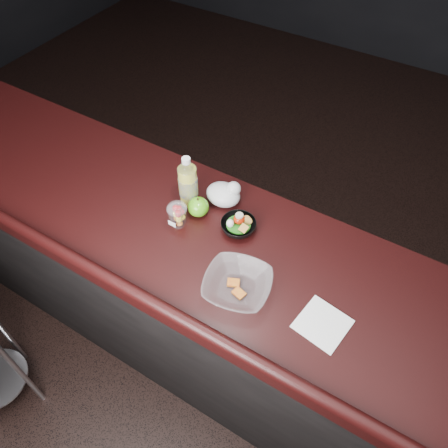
{
  "coord_description": "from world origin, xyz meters",
  "views": [
    {
      "loc": [
        0.62,
        -0.59,
        2.37
      ],
      "look_at": [
        0.06,
        0.34,
        1.1
      ],
      "focal_mm": 35.0,
      "sensor_mm": 36.0,
      "label": 1
    }
  ],
  "objects_px": {
    "green_apple": "(198,207)",
    "snack_bowl": "(238,225)",
    "lemonade_bottle": "(188,184)",
    "takeout_bowl": "(237,285)",
    "fruit_cup": "(177,214)"
  },
  "relations": [
    {
      "from": "green_apple",
      "to": "snack_bowl",
      "type": "relative_size",
      "value": 0.52
    },
    {
      "from": "lemonade_bottle",
      "to": "takeout_bowl",
      "type": "distance_m",
      "value": 0.48
    },
    {
      "from": "takeout_bowl",
      "to": "lemonade_bottle",
      "type": "bearing_deg",
      "value": 144.98
    },
    {
      "from": "lemonade_bottle",
      "to": "fruit_cup",
      "type": "bearing_deg",
      "value": -75.71
    },
    {
      "from": "fruit_cup",
      "to": "green_apple",
      "type": "relative_size",
      "value": 1.27
    },
    {
      "from": "lemonade_bottle",
      "to": "snack_bowl",
      "type": "height_order",
      "value": "lemonade_bottle"
    },
    {
      "from": "fruit_cup",
      "to": "green_apple",
      "type": "distance_m",
      "value": 0.1
    },
    {
      "from": "lemonade_bottle",
      "to": "green_apple",
      "type": "height_order",
      "value": "lemonade_bottle"
    },
    {
      "from": "lemonade_bottle",
      "to": "fruit_cup",
      "type": "xyz_separation_m",
      "value": [
        0.03,
        -0.13,
        -0.04
      ]
    },
    {
      "from": "lemonade_bottle",
      "to": "green_apple",
      "type": "relative_size",
      "value": 2.63
    },
    {
      "from": "takeout_bowl",
      "to": "snack_bowl",
      "type": "bearing_deg",
      "value": 119.23
    },
    {
      "from": "lemonade_bottle",
      "to": "snack_bowl",
      "type": "bearing_deg",
      "value": -6.54
    },
    {
      "from": "snack_bowl",
      "to": "takeout_bowl",
      "type": "relative_size",
      "value": 0.62
    },
    {
      "from": "lemonade_bottle",
      "to": "snack_bowl",
      "type": "xyz_separation_m",
      "value": [
        0.25,
        -0.03,
        -0.07
      ]
    },
    {
      "from": "green_apple",
      "to": "takeout_bowl",
      "type": "bearing_deg",
      "value": -36.43
    }
  ]
}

